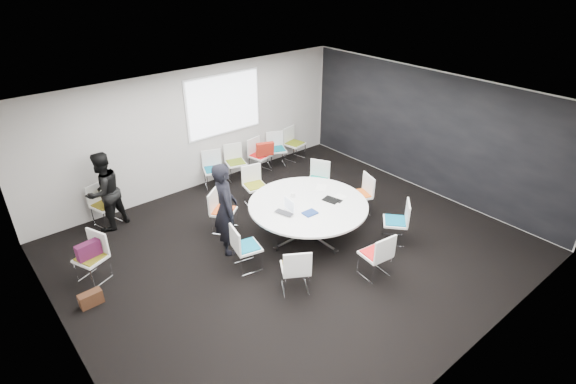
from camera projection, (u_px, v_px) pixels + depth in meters
room_shell at (298, 182)px, 8.00m from camera, size 8.08×7.08×2.88m
conference_table at (308, 212)px, 8.76m from camera, size 2.32×2.32×0.73m
projection_screen at (224, 105)px, 10.52m from camera, size 1.90×0.03×1.35m
chair_ring_a at (359, 202)px, 9.64m from camera, size 0.58×0.58×0.88m
chair_ring_b at (317, 188)px, 10.22m from camera, size 0.61×0.62×0.88m
chair_ring_c at (255, 193)px, 10.01m from camera, size 0.55×0.54×0.88m
chair_ring_d at (224, 219)px, 9.05m from camera, size 0.64×0.63×0.88m
chair_ring_e at (247, 255)px, 7.97m from camera, size 0.54×0.55×0.88m
chair_ring_f at (295, 276)px, 7.45m from camera, size 0.63×0.62×0.88m
chair_ring_g at (375, 262)px, 7.79m from camera, size 0.51×0.50×0.88m
chair_ring_h at (395, 229)px, 8.71m from camera, size 0.64×0.64×0.88m
chair_back_a at (214, 176)px, 10.73m from camera, size 0.59×0.59×0.88m
chair_back_b at (236, 169)px, 11.09m from camera, size 0.56×0.56×0.88m
chair_back_c at (260, 162)px, 11.46m from camera, size 0.54×0.53×0.88m
chair_back_d at (277, 156)px, 11.81m from camera, size 0.60×0.60×0.88m
chair_back_e at (294, 150)px, 12.15m from camera, size 0.54×0.53×0.88m
chair_spare_left at (93, 266)px, 7.70m from camera, size 0.59×0.60×0.88m
chair_person_back at (106, 212)px, 9.27m from camera, size 0.57×0.56×0.88m
person_main at (226, 209)px, 8.17m from camera, size 0.66×0.77×1.80m
person_back at (104, 192)px, 8.90m from camera, size 0.98×0.88×1.65m
laptop at (286, 212)px, 8.37m from camera, size 0.32×0.41×0.03m
laptop_lid at (289, 205)px, 8.38m from camera, size 0.05×0.30×0.22m
notebook_black at (331, 200)px, 8.78m from camera, size 0.29×0.34×0.02m
tablet_folio at (310, 213)px, 8.34m from camera, size 0.27×0.21×0.03m
papers_right at (321, 188)px, 9.25m from camera, size 0.37×0.35×0.00m
papers_front at (338, 197)px, 8.88m from camera, size 0.31×0.22×0.00m
cup at (293, 195)px, 8.89m from camera, size 0.08×0.08×0.09m
phone at (340, 201)px, 8.74m from camera, size 0.16×0.11×0.01m
maroon_bag at (88, 250)px, 7.52m from camera, size 0.42×0.20×0.28m
brown_bag at (91, 299)px, 7.20m from camera, size 0.36×0.17×0.24m
red_jacket at (265, 149)px, 11.11m from camera, size 0.47×0.30×0.36m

